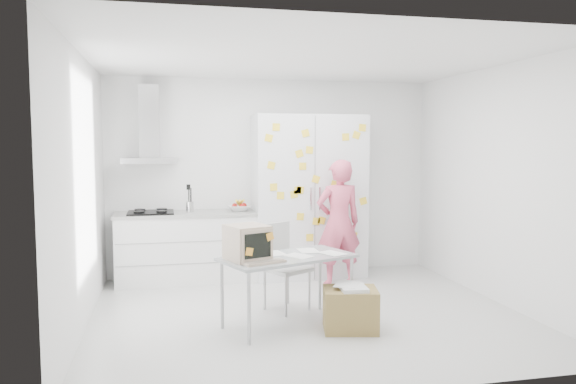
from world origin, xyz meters
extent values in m
cube|color=silver|center=(0.00, 0.00, -0.01)|extent=(4.50, 4.00, 0.02)
cube|color=white|center=(0.00, 2.00, 1.35)|extent=(4.50, 0.02, 2.70)
cube|color=white|center=(-2.25, 0.00, 1.35)|extent=(0.02, 4.00, 2.70)
cube|color=white|center=(2.25, 0.00, 1.35)|extent=(0.02, 4.00, 2.70)
cube|color=white|center=(0.00, 0.00, 2.70)|extent=(4.50, 4.00, 0.02)
cube|color=white|center=(-1.20, 1.70, 0.44)|extent=(1.80, 0.60, 0.88)
cube|color=gray|center=(-1.20, 1.40, 0.58)|extent=(1.76, 0.01, 0.01)
cube|color=gray|center=(-1.20, 1.40, 0.30)|extent=(1.76, 0.01, 0.01)
cube|color=#9E9E99|center=(-1.20, 1.70, 0.90)|extent=(1.84, 0.63, 0.04)
cube|color=black|center=(-1.65, 1.70, 0.93)|extent=(0.58, 0.50, 0.03)
cylinder|color=black|center=(-1.79, 1.58, 0.95)|extent=(0.14, 0.14, 0.02)
cylinder|color=black|center=(-1.51, 1.58, 0.95)|extent=(0.14, 0.14, 0.02)
cylinder|color=black|center=(-1.79, 1.82, 0.95)|extent=(0.14, 0.14, 0.02)
cylinder|color=black|center=(-1.51, 1.82, 0.95)|extent=(0.14, 0.14, 0.02)
cylinder|color=silver|center=(-1.15, 1.70, 0.99)|extent=(0.10, 0.10, 0.14)
cylinder|color=black|center=(-1.16, 1.71, 1.09)|extent=(0.01, 0.01, 0.30)
cylinder|color=black|center=(-1.13, 1.69, 1.09)|extent=(0.01, 0.01, 0.30)
cylinder|color=black|center=(-1.15, 1.72, 1.09)|extent=(0.01, 0.01, 0.30)
cube|color=black|center=(-1.16, 1.71, 1.25)|extent=(0.05, 0.01, 0.07)
imported|color=white|center=(-0.50, 1.70, 0.96)|extent=(0.31, 0.31, 0.08)
sphere|color=#B2140F|center=(-0.56, 1.72, 0.99)|extent=(0.08, 0.08, 0.08)
sphere|color=#B2140F|center=(-0.47, 1.65, 0.99)|extent=(0.08, 0.08, 0.08)
sphere|color=#B2140F|center=(-0.43, 1.74, 0.99)|extent=(0.08, 0.08, 0.08)
cylinder|color=yellow|center=(-0.52, 1.72, 1.03)|extent=(0.09, 0.17, 0.10)
cylinder|color=yellow|center=(-0.49, 1.72, 1.03)|extent=(0.04, 0.17, 0.10)
cylinder|color=yellow|center=(-0.47, 1.72, 1.03)|extent=(0.08, 0.17, 0.10)
cube|color=silver|center=(-1.65, 1.75, 1.60)|extent=(0.70, 0.48, 0.07)
cube|color=silver|center=(-1.65, 1.87, 2.10)|extent=(0.26, 0.24, 0.95)
cube|color=silver|center=(0.45, 1.68, 1.10)|extent=(1.50, 0.65, 2.20)
cube|color=slate|center=(0.45, 1.35, 1.10)|extent=(0.01, 0.01, 2.16)
cube|color=silver|center=(0.39, 1.34, 1.10)|extent=(0.02, 0.02, 0.30)
cube|color=silver|center=(0.51, 1.34, 1.10)|extent=(0.02, 0.02, 0.30)
cube|color=yellow|center=(0.86, 1.34, 1.90)|extent=(0.10, 0.00, 0.10)
cube|color=yellow|center=(1.01, 1.34, 1.93)|extent=(0.12, 0.00, 0.12)
cube|color=yellow|center=(1.12, 1.34, 1.05)|extent=(0.12, 0.00, 0.12)
cube|color=yellow|center=(0.22, 1.34, 1.21)|extent=(0.10, 0.00, 0.10)
cube|color=yellow|center=(0.46, 1.34, 1.35)|extent=(0.12, 0.00, 0.12)
cube|color=yellow|center=(0.83, 1.34, 0.86)|extent=(0.12, 0.00, 0.12)
cube|color=yellow|center=(0.25, 1.34, 0.87)|extent=(0.10, 0.00, 0.10)
cube|color=yellow|center=(0.32, 1.34, 1.95)|extent=(0.12, 0.00, 0.12)
cube|color=yellow|center=(0.54, 1.34, 0.81)|extent=(0.12, 0.00, 0.12)
cube|color=yellow|center=(0.86, 1.34, 1.19)|extent=(0.12, 0.00, 0.12)
cube|color=yellow|center=(0.74, 1.34, 0.94)|extent=(0.10, 0.00, 0.10)
cube|color=yellow|center=(0.24, 1.34, 1.69)|extent=(0.12, 0.00, 0.12)
cube|color=yellow|center=(-0.01, 1.34, 1.15)|extent=(0.10, 0.00, 0.10)
cube|color=yellow|center=(-0.10, 1.34, 1.26)|extent=(0.10, 0.00, 0.10)
cube|color=yellow|center=(-0.16, 1.34, 1.89)|extent=(0.11, 0.00, 0.11)
cube|color=yellow|center=(0.38, 1.34, 0.59)|extent=(0.10, 0.00, 0.10)
cube|color=yellow|center=(0.25, 1.34, 1.22)|extent=(0.11, 0.00, 0.11)
cube|color=yellow|center=(0.99, 1.34, 0.59)|extent=(0.11, 0.00, 0.11)
cube|color=yellow|center=(1.09, 1.34, 2.03)|extent=(0.10, 0.00, 0.10)
cube|color=yellow|center=(0.28, 1.34, 1.53)|extent=(0.10, 0.00, 0.10)
cube|color=yellow|center=(0.17, 1.34, 1.16)|extent=(0.11, 0.00, 0.11)
cube|color=yellow|center=(0.63, 1.34, 0.52)|extent=(0.10, 0.00, 0.10)
cube|color=yellow|center=(-0.07, 1.34, 2.03)|extent=(0.10, 0.00, 0.10)
cube|color=yellow|center=(-0.13, 1.34, 1.54)|extent=(0.12, 0.00, 0.12)
cube|color=yellow|center=(0.76, 1.34, 0.77)|extent=(0.11, 0.00, 0.11)
cube|color=yellow|center=(0.37, 1.34, 1.73)|extent=(0.11, 0.00, 0.11)
cube|color=yellow|center=(0.72, 1.34, 1.28)|extent=(0.11, 0.00, 0.11)
cube|color=yellow|center=(0.47, 1.34, 0.80)|extent=(0.11, 0.00, 0.11)
imported|color=#D3526E|center=(0.70, 1.10, 0.81)|extent=(0.61, 0.42, 1.62)
cube|color=#91989B|center=(-0.28, -0.34, 0.69)|extent=(1.45, 1.07, 0.03)
cylinder|color=#A4A5A9|center=(-0.74, -0.80, 0.34)|extent=(0.04, 0.04, 0.67)
cylinder|color=#A4A5A9|center=(0.37, -0.38, 0.34)|extent=(0.04, 0.04, 0.67)
cylinder|color=#A4A5A9|center=(-0.93, -0.30, 0.34)|extent=(0.04, 0.04, 0.67)
cylinder|color=#A4A5A9|center=(0.18, 0.12, 0.34)|extent=(0.04, 0.04, 0.67)
cube|color=tan|center=(-0.70, -0.42, 0.87)|extent=(0.46, 0.47, 0.34)
cube|color=tan|center=(-0.63, -0.60, 0.87)|extent=(0.32, 0.13, 0.30)
cube|color=black|center=(-0.63, -0.61, 0.87)|extent=(0.26, 0.10, 0.23)
cube|color=orange|center=(-0.71, -0.65, 0.83)|extent=(0.08, 0.03, 0.09)
cube|color=orange|center=(-0.50, -0.57, 0.95)|extent=(0.08, 0.03, 0.09)
cube|color=tan|center=(-0.57, -0.63, 0.72)|extent=(0.43, 0.28, 0.02)
cube|color=gray|center=(-0.57, -0.63, 0.73)|extent=(0.39, 0.23, 0.01)
cube|color=silver|center=(-0.18, -0.35, 0.70)|extent=(0.32, 0.34, 0.00)
cube|color=silver|center=(-0.01, -0.12, 0.71)|extent=(0.20, 0.28, 0.00)
cube|color=silver|center=(0.19, -0.31, 0.71)|extent=(0.30, 0.34, 0.00)
cube|color=silver|center=(-0.39, -0.18, 0.71)|extent=(0.25, 0.31, 0.00)
cube|color=#B0B0AE|center=(-0.18, 0.16, 0.46)|extent=(0.58, 0.58, 0.04)
cube|color=#B0B0AE|center=(-0.28, 0.33, 0.71)|extent=(0.37, 0.23, 0.47)
cylinder|color=#ACABB0|center=(-0.24, -0.07, 0.22)|extent=(0.04, 0.04, 0.44)
cylinder|color=#ACABB0|center=(0.06, 0.10, 0.22)|extent=(0.04, 0.04, 0.44)
cylinder|color=#ACABB0|center=(-0.42, 0.22, 0.22)|extent=(0.04, 0.04, 0.44)
cylinder|color=#ACABB0|center=(-0.12, 0.40, 0.22)|extent=(0.04, 0.04, 0.44)
cube|color=olive|center=(0.28, -0.62, 0.21)|extent=(0.59, 0.51, 0.41)
cube|color=silver|center=(0.30, -0.64, 0.43)|extent=(0.28, 0.35, 0.04)
cube|color=silver|center=(0.26, -0.57, 0.45)|extent=(0.34, 0.37, 0.00)
camera|label=1|loc=(-1.45, -5.71, 1.82)|focal=35.00mm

